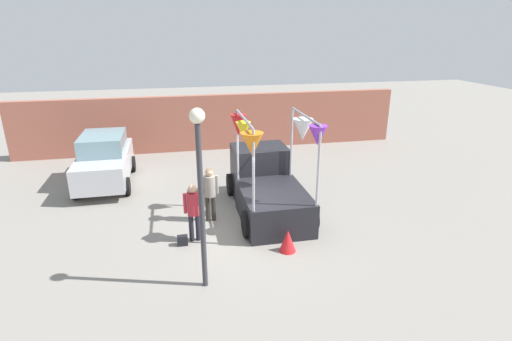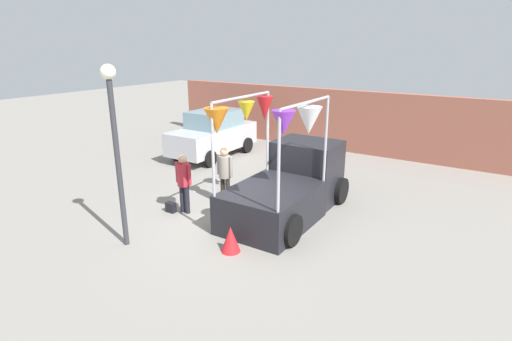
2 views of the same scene
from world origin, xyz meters
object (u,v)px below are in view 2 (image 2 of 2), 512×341
at_px(person_customer, 184,178).
at_px(street_lamp, 115,133).
at_px(vendor_truck, 290,181).
at_px(folded_kite_bundle_crimson, 231,239).
at_px(parked_car, 213,134).
at_px(person_vendor, 225,170).
at_px(handbag, 171,207).

xyz_separation_m(person_customer, street_lamp, (0.09, -2.11, 1.65)).
xyz_separation_m(vendor_truck, person_customer, (-2.39, -1.62, 0.09)).
height_order(street_lamp, folded_kite_bundle_crimson, street_lamp).
height_order(vendor_truck, parked_car, vendor_truck).
bearing_deg(person_vendor, parked_car, 132.19).
xyz_separation_m(handbag, street_lamp, (0.44, -1.91, 2.51)).
height_order(person_vendor, folded_kite_bundle_crimson, person_vendor).
bearing_deg(folded_kite_bundle_crimson, parked_car, 131.15).
bearing_deg(handbag, person_vendor, 55.53).
bearing_deg(parked_car, person_customer, -59.34).
distance_m(handbag, street_lamp, 3.18).
bearing_deg(person_vendor, street_lamp, -98.16).
relative_size(parked_car, person_vendor, 2.37).
height_order(person_customer, folded_kite_bundle_crimson, person_customer).
bearing_deg(vendor_truck, parked_car, 147.84).
distance_m(person_vendor, street_lamp, 3.64).
bearing_deg(person_customer, folded_kite_bundle_crimson, -24.66).
bearing_deg(handbag, street_lamp, -77.00).
distance_m(person_customer, street_lamp, 2.68).
height_order(person_customer, person_vendor, person_vendor).
height_order(person_vendor, handbag, person_vendor).
relative_size(person_customer, handbag, 5.90).
distance_m(parked_car, folded_kite_bundle_crimson, 8.07).
bearing_deg(folded_kite_bundle_crimson, vendor_truck, 88.94).
distance_m(vendor_truck, street_lamp, 4.72).
xyz_separation_m(vendor_truck, street_lamp, (-2.30, -3.73, 1.75)).
bearing_deg(street_lamp, person_vendor, 81.84).
height_order(vendor_truck, street_lamp, street_lamp).
height_order(parked_car, handbag, parked_car).
distance_m(vendor_truck, person_customer, 2.89).
relative_size(vendor_truck, person_customer, 2.48).
xyz_separation_m(person_customer, handbag, (-0.35, -0.20, -0.86)).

